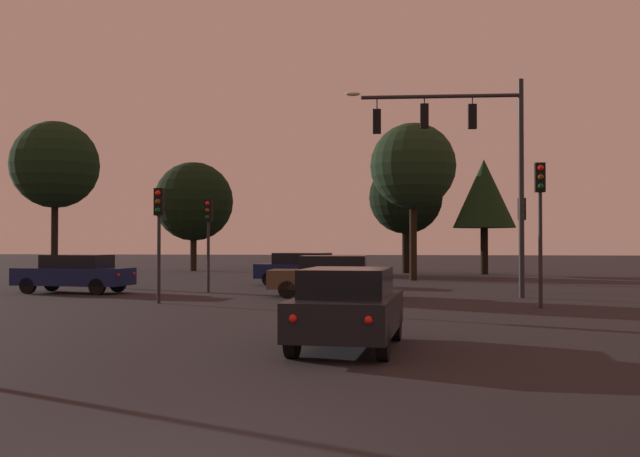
# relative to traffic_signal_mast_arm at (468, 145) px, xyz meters

# --- Properties ---
(ground_plane) EXTENTS (168.00, 168.00, 0.00)m
(ground_plane) POSITION_rel_traffic_signal_mast_arm_xyz_m (-4.30, 4.30, -5.58)
(ground_plane) COLOR black
(ground_plane) RESTS_ON ground
(traffic_signal_mast_arm) EXTENTS (6.48, 0.54, 7.96)m
(traffic_signal_mast_arm) POSITION_rel_traffic_signal_mast_arm_xyz_m (0.00, 0.00, 0.00)
(traffic_signal_mast_arm) COLOR #232326
(traffic_signal_mast_arm) RESTS_ON ground
(traffic_light_corner_left) EXTENTS (0.30, 0.35, 3.75)m
(traffic_light_corner_left) POSITION_rel_traffic_signal_mast_arm_xyz_m (-10.19, 1.61, -2.90)
(traffic_light_corner_left) COLOR #232326
(traffic_light_corner_left) RESTS_ON ground
(traffic_light_corner_right) EXTENTS (0.30, 0.35, 3.82)m
(traffic_light_corner_right) POSITION_rel_traffic_signal_mast_arm_xyz_m (2.45, 3.33, -2.85)
(traffic_light_corner_right) COLOR #232326
(traffic_light_corner_right) RESTS_ON ground
(traffic_light_median) EXTENTS (0.30, 0.35, 4.45)m
(traffic_light_median) POSITION_rel_traffic_signal_mast_arm_xyz_m (1.82, -4.07, -2.43)
(traffic_light_median) COLOR #232326
(traffic_light_median) RESTS_ON ground
(traffic_light_far_side) EXTENTS (0.32, 0.36, 3.80)m
(traffic_light_far_side) POSITION_rel_traffic_signal_mast_arm_xyz_m (-10.35, -3.81, -2.87)
(traffic_light_far_side) COLOR #232326
(traffic_light_far_side) RESTS_ON ground
(car_nearside_lane) EXTENTS (2.05, 4.09, 1.52)m
(car_nearside_lane) POSITION_rel_traffic_signal_mast_arm_xyz_m (-3.37, -13.07, -4.78)
(car_nearside_lane) COLOR black
(car_nearside_lane) RESTS_ON ground
(car_crossing_left) EXTENTS (4.49, 1.90, 1.52)m
(car_crossing_left) POSITION_rel_traffic_signal_mast_arm_xyz_m (-5.01, -0.42, -4.78)
(car_crossing_left) COLOR #473828
(car_crossing_left) RESTS_ON ground
(car_crossing_right) EXTENTS (4.70, 2.24, 1.52)m
(car_crossing_right) POSITION_rel_traffic_signal_mast_arm_xyz_m (-15.30, 0.46, -4.78)
(car_crossing_right) COLOR #0F1947
(car_crossing_right) RESTS_ON ground
(car_far_lane) EXTENTS (4.78, 2.84, 1.52)m
(car_far_lane) POSITION_rel_traffic_signal_mast_arm_xyz_m (-6.95, 6.48, -4.78)
(car_far_lane) COLOR #0F1947
(car_far_lane) RESTS_ON ground
(tree_behind_sign) EXTENTS (4.81, 4.81, 7.38)m
(tree_behind_sign) POSITION_rel_traffic_signal_mast_arm_xyz_m (-2.22, 20.56, -0.62)
(tree_behind_sign) COLOR black
(tree_behind_sign) RESTS_ON ground
(tree_left_far) EXTENTS (4.07, 4.07, 7.68)m
(tree_left_far) POSITION_rel_traffic_signal_mast_arm_xyz_m (-18.55, 5.13, 0.05)
(tree_left_far) COLOR black
(tree_left_far) RESTS_ON ground
(tree_center_horizon) EXTENTS (4.54, 4.54, 8.35)m
(tree_center_horizon) POSITION_rel_traffic_signal_mast_arm_xyz_m (-1.85, 11.56, 0.47)
(tree_center_horizon) COLOR black
(tree_center_horizon) RESTS_ON ground
(tree_right_cluster) EXTENTS (5.56, 5.56, 7.68)m
(tree_right_cluster) POSITION_rel_traffic_signal_mast_arm_xyz_m (-17.09, 22.39, -0.68)
(tree_right_cluster) COLOR black
(tree_right_cluster) RESTS_ON ground
(tree_lot_edge) EXTENTS (3.92, 3.92, 7.26)m
(tree_lot_edge) POSITION_rel_traffic_signal_mast_arm_xyz_m (2.69, 19.39, -0.51)
(tree_lot_edge) COLOR black
(tree_lot_edge) RESTS_ON ground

